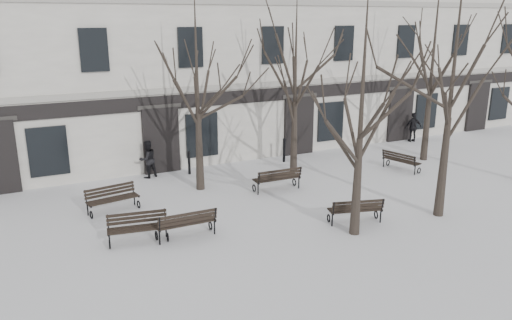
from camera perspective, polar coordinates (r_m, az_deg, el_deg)
ground at (r=17.16m, az=8.35°, el=-6.96°), size 100.00×100.00×0.00m
building at (r=27.47m, az=-6.94°, el=13.54°), size 40.40×10.20×11.40m
tree_1 at (r=15.13m, az=12.10°, el=8.07°), size 5.21×5.21×7.44m
tree_2 at (r=17.46m, az=21.70°, el=9.96°), size 5.76×5.76×8.22m
tree_4 at (r=19.16m, az=-6.80°, el=10.42°), size 5.39×5.39×7.70m
tree_5 at (r=21.44m, az=4.55°, el=10.79°), size 5.28×5.28×7.54m
tree_6 at (r=24.65m, az=19.72°, el=12.36°), size 6.12×6.12×8.74m
bench_0 at (r=15.75m, az=-13.36°, el=-7.43°), size 1.88×0.93×0.91m
bench_1 at (r=15.73m, az=-7.99°, el=-7.10°), size 1.89×0.70×0.95m
bench_2 at (r=17.00m, az=11.33°, el=-5.56°), size 1.88×1.10×0.90m
bench_3 at (r=18.38m, az=-16.11°, el=-4.19°), size 1.89×0.95×0.91m
bench_4 at (r=19.74m, az=2.47°, el=-2.08°), size 1.93×0.76×0.96m
bench_5 at (r=23.27m, az=16.21°, el=-0.04°), size 1.03×1.80×0.86m
bollard_a at (r=21.98m, az=-7.65°, el=-0.21°), size 0.13×0.13×1.04m
bollard_b at (r=23.66m, az=3.23°, el=1.25°), size 0.15×0.15×1.17m
pedestrian_b at (r=21.98m, az=-12.16°, el=-1.96°), size 0.95×0.84×1.63m
pedestrian_c at (r=29.02m, az=17.40°, el=2.03°), size 1.02×0.63×1.62m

